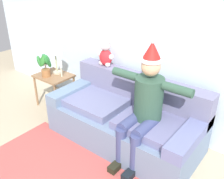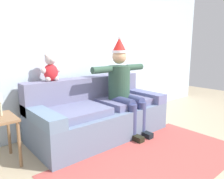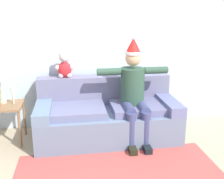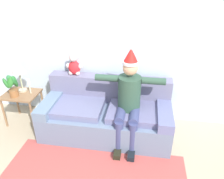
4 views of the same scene
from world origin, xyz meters
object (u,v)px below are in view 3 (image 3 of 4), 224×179
side_table (2,111)px  candle_short (13,92)px  teddy_bear (65,66)px  couch (107,115)px  person_seated (134,90)px

side_table → candle_short: bearing=14.0°
teddy_bear → side_table: teddy_bear is taller
couch → side_table: bearing=179.5°
person_seated → side_table: (-1.84, 0.18, -0.28)m
side_table → candle_short: size_ratio=2.25×
teddy_bear → candle_short: size_ratio=1.50×
side_table → person_seated: bearing=-5.7°
couch → teddy_bear: (-0.59, 0.29, 0.70)m
couch → teddy_bear: size_ratio=5.33×
couch → side_table: (-1.48, 0.01, 0.15)m
person_seated → side_table: size_ratio=2.62×
teddy_bear → side_table: bearing=-162.6°
person_seated → candle_short: (-1.68, 0.22, -0.03)m
couch → person_seated: (0.36, -0.17, 0.43)m
couch → teddy_bear: teddy_bear is taller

